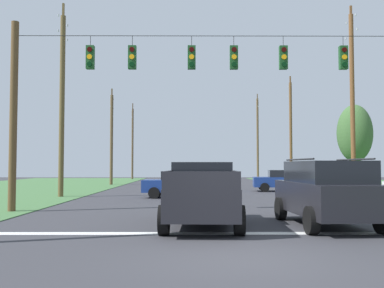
# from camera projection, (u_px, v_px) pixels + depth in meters

# --- Properties ---
(ground_plane) EXTENTS (120.00, 120.00, 0.00)m
(ground_plane) POSITION_uv_depth(u_px,v_px,m) (238.00, 258.00, 8.84)
(ground_plane) COLOR #333338
(stop_bar_stripe) EXTENTS (13.67, 0.45, 0.01)m
(stop_bar_stripe) POSITION_uv_depth(u_px,v_px,m) (225.00, 233.00, 12.00)
(stop_bar_stripe) COLOR white
(stop_bar_stripe) RESTS_ON ground
(lane_dash_0) EXTENTS (2.50, 0.15, 0.01)m
(lane_dash_0) POSITION_uv_depth(u_px,v_px,m) (214.00, 211.00, 17.99)
(lane_dash_0) COLOR white
(lane_dash_0) RESTS_ON ground
(lane_dash_1) EXTENTS (2.50, 0.15, 0.01)m
(lane_dash_1) POSITION_uv_depth(u_px,v_px,m) (206.00, 197.00, 25.85)
(lane_dash_1) COLOR white
(lane_dash_1) RESTS_ON ground
(lane_dash_2) EXTENTS (2.50, 0.15, 0.01)m
(lane_dash_2) POSITION_uv_depth(u_px,v_px,m) (203.00, 191.00, 31.32)
(lane_dash_2) COLOR white
(lane_dash_2) RESTS_ON ground
(lane_dash_3) EXTENTS (2.50, 0.15, 0.01)m
(lane_dash_3) POSITION_uv_depth(u_px,v_px,m) (200.00, 185.00, 40.67)
(lane_dash_3) COLOR white
(lane_dash_3) RESTS_ON ground
(overhead_signal_span) EXTENTS (16.69, 0.31, 7.69)m
(overhead_signal_span) POSITION_uv_depth(u_px,v_px,m) (216.00, 101.00, 17.82)
(overhead_signal_span) COLOR brown
(overhead_signal_span) RESTS_ON ground
(pickup_truck) EXTENTS (2.43, 5.47, 1.95)m
(pickup_truck) POSITION_uv_depth(u_px,v_px,m) (202.00, 194.00, 13.63)
(pickup_truck) COLOR black
(pickup_truck) RESTS_ON ground
(suv_black) EXTENTS (2.40, 4.89, 2.05)m
(suv_black) POSITION_uv_depth(u_px,v_px,m) (326.00, 191.00, 13.45)
(suv_black) COLOR black
(suv_black) RESTS_ON ground
(distant_car_oncoming) EXTENTS (4.44, 2.31, 1.52)m
(distant_car_oncoming) POSITION_uv_depth(u_px,v_px,m) (284.00, 180.00, 31.43)
(distant_car_oncoming) COLOR navy
(distant_car_oncoming) RESTS_ON ground
(distant_car_far_parked) EXTENTS (4.39, 2.21, 1.52)m
(distant_car_far_parked) POSITION_uv_depth(u_px,v_px,m) (181.00, 184.00, 25.38)
(distant_car_far_parked) COLOR navy
(distant_car_far_parked) RESTS_ON ground
(utility_pole_mid_right) EXTENTS (0.26, 1.95, 11.31)m
(utility_pole_mid_right) POSITION_uv_depth(u_px,v_px,m) (352.00, 99.00, 25.87)
(utility_pole_mid_right) COLOR brown
(utility_pole_mid_right) RESTS_ON ground
(utility_pole_far_right) EXTENTS (0.26, 1.79, 10.30)m
(utility_pole_far_right) POSITION_uv_depth(u_px,v_px,m) (291.00, 130.00, 41.55)
(utility_pole_far_right) COLOR brown
(utility_pole_far_right) RESTS_ON ground
(utility_pole_near_left) EXTENTS (0.28, 1.73, 11.44)m
(utility_pole_near_left) POSITION_uv_depth(u_px,v_px,m) (258.00, 137.00, 58.90)
(utility_pole_near_left) COLOR brown
(utility_pole_near_left) RESTS_ON ground
(utility_pole_far_left) EXTENTS (0.31, 1.95, 11.53)m
(utility_pole_far_left) POSITION_uv_depth(u_px,v_px,m) (62.00, 101.00, 26.07)
(utility_pole_far_left) COLOR brown
(utility_pole_far_left) RESTS_ON ground
(utility_pole_distant_right) EXTENTS (0.29, 1.73, 9.24)m
(utility_pole_distant_right) POSITION_uv_depth(u_px,v_px,m) (112.00, 137.00, 42.19)
(utility_pole_distant_right) COLOR brown
(utility_pole_distant_right) RESTS_ON ground
(utility_pole_distant_left) EXTENTS (0.26, 1.94, 10.19)m
(utility_pole_distant_left) POSITION_uv_depth(u_px,v_px,m) (133.00, 141.00, 59.02)
(utility_pole_distant_left) COLOR brown
(utility_pole_distant_left) RESTS_ON ground
(tree_roadside_far_right) EXTENTS (2.92, 2.92, 6.96)m
(tree_roadside_far_right) POSITION_uv_depth(u_px,v_px,m) (355.00, 134.00, 37.05)
(tree_roadside_far_right) COLOR brown
(tree_roadside_far_right) RESTS_ON ground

